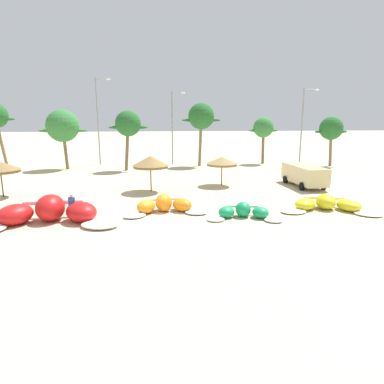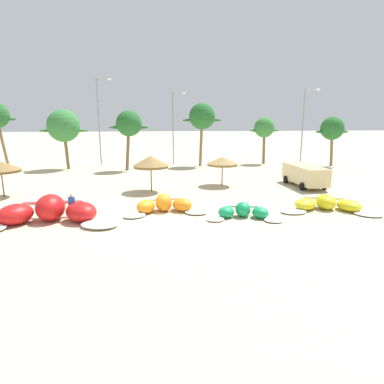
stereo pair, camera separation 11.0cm
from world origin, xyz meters
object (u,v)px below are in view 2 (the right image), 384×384
at_px(palm_right_of_gap, 332,129).
at_px(person_near_kites, 72,207).
at_px(kite_right_of_center, 327,205).
at_px(beach_umbrella_near_palms, 222,161).
at_px(parked_van, 304,174).
at_px(kite_left, 49,213).
at_px(beach_umbrella_near_van, 1,167).
at_px(palm_left, 63,126).
at_px(palm_center_right, 264,128).
at_px(lamppost_east, 304,123).
at_px(kite_center, 243,212).
at_px(palm_left_of_gap, 129,124).
at_px(beach_umbrella_middle, 151,162).
at_px(kite_left_of_center, 164,205).
at_px(palm_center_left, 202,117).
at_px(lamppost_west_center, 100,118).
at_px(lamppost_east_center, 174,124).

bearing_deg(palm_right_of_gap, person_near_kites, -142.52).
height_order(kite_right_of_center, beach_umbrella_near_palms, beach_umbrella_near_palms).
distance_m(parked_van, palm_right_of_gap, 15.00).
bearing_deg(kite_left, beach_umbrella_near_van, 127.78).
xyz_separation_m(beach_umbrella_near_van, palm_left, (1.06, 14.31, 2.64)).
xyz_separation_m(palm_center_right, lamppost_east, (4.39, -2.11, 0.67)).
height_order(palm_center_right, palm_right_of_gap, palm_right_of_gap).
height_order(kite_center, palm_left_of_gap, palm_left_of_gap).
bearing_deg(beach_umbrella_near_palms, lamppost_east, 43.51).
height_order(beach_umbrella_middle, palm_left_of_gap, palm_left_of_gap).
distance_m(kite_right_of_center, beach_umbrella_near_van, 23.70).
relative_size(kite_left_of_center, palm_left, 0.80).
distance_m(beach_umbrella_middle, palm_center_left, 16.15).
distance_m(beach_umbrella_near_palms, palm_left, 20.32).
bearing_deg(kite_left_of_center, beach_umbrella_near_van, 155.51).
height_order(palm_left_of_gap, lamppost_west_center, lamppost_west_center).
distance_m(palm_center_left, lamppost_west_center, 12.93).
relative_size(beach_umbrella_middle, lamppost_east, 0.31).
bearing_deg(kite_left, beach_umbrella_middle, 54.02).
relative_size(beach_umbrella_near_palms, palm_left_of_gap, 0.42).
bearing_deg(kite_left_of_center, person_near_kites, -167.53).
bearing_deg(parked_van, person_near_kites, -154.71).
relative_size(kite_center, palm_center_right, 0.77).
xyz_separation_m(beach_umbrella_near_van, beach_umbrella_middle, (11.25, 0.84, 0.12)).
bearing_deg(kite_left_of_center, parked_van, 30.19).
bearing_deg(kite_center, palm_center_left, 88.98).
height_order(kite_left_of_center, palm_center_right, palm_center_right).
relative_size(kite_left, kite_left_of_center, 1.54).
bearing_deg(kite_right_of_center, person_near_kites, -177.94).
xyz_separation_m(kite_right_of_center, palm_center_left, (-5.49, 21.54, 5.66)).
bearing_deg(person_near_kites, palm_center_right, 51.11).
height_order(palm_left, palm_left_of_gap, palm_left).
relative_size(kite_left, person_near_kites, 5.23).
distance_m(beach_umbrella_near_van, beach_umbrella_near_palms, 17.70).
xyz_separation_m(palm_left, palm_left_of_gap, (7.59, -1.77, 0.25)).
distance_m(beach_umbrella_near_van, palm_left_of_gap, 15.51).
height_order(palm_left_of_gap, palm_center_right, palm_left_of_gap).
bearing_deg(person_near_kites, kite_right_of_center, 2.06).
height_order(kite_right_of_center, palm_left_of_gap, palm_left_of_gap).
distance_m(person_near_kites, lamppost_west_center, 25.25).
bearing_deg(palm_right_of_gap, kite_left_of_center, -137.77).
bearing_deg(beach_umbrella_near_palms, palm_center_left, 90.82).
height_order(parked_van, lamppost_east_center, lamppost_east_center).
bearing_deg(palm_center_right, lamppost_west_center, 176.68).
bearing_deg(kite_right_of_center, parked_van, 76.65).
xyz_separation_m(palm_right_of_gap, lamppost_east_center, (-19.22, 4.06, 0.51)).
distance_m(kite_right_of_center, palm_left_of_gap, 23.95).
distance_m(beach_umbrella_near_van, palm_center_left, 23.45).
height_order(kite_left, lamppost_east, lamppost_east).
relative_size(kite_right_of_center, beach_umbrella_middle, 2.14).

